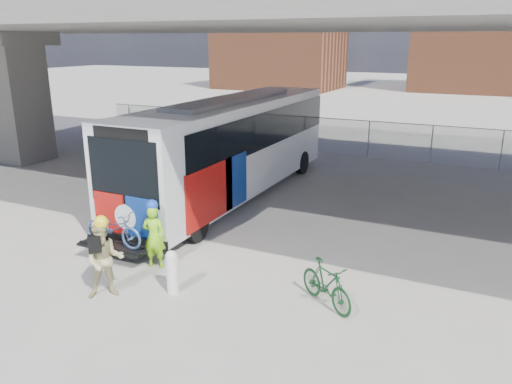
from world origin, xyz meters
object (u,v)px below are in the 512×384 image
Objects in this scene: cyclist_tan at (104,259)px; bike_parked at (326,284)px; bollard at (172,270)px; bus at (233,141)px; cyclist_hivis at (154,235)px.

cyclist_tan is 4.99m from bike_parked.
bollard is 0.54× the size of cyclist_tan.
bus reaches higher than bollard.
bollard is 1.53m from cyclist_tan.
cyclist_hivis is (-1.22, 0.98, 0.31)m from bollard.
bus is 7.81m from bollard.
bollard is 0.58× the size of cyclist_hivis.
bus reaches higher than cyclist_tan.
bollard is at bearing -7.87° from cyclist_tan.
bollard is at bearing 140.51° from bike_parked.
cyclist_hivis is 4.62m from bike_parked.
bus is 12.22× the size of bollard.
bike_parked is (4.64, 1.77, -0.41)m from cyclist_tan.
bollard is (2.33, -7.30, -1.54)m from bus.
bike_parked is (4.61, 0.00, -0.36)m from cyclist_hivis.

